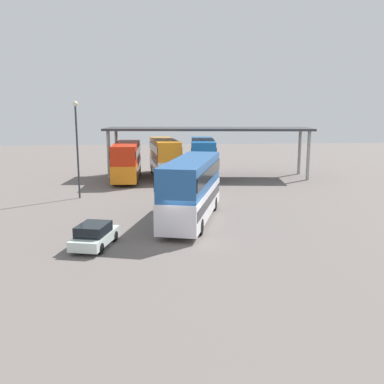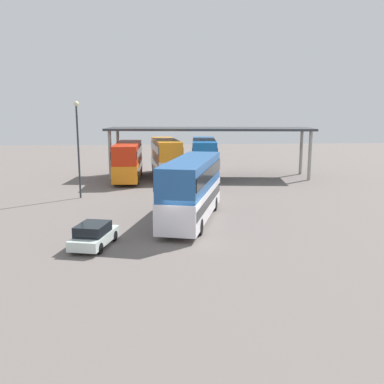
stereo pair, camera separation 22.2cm
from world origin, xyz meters
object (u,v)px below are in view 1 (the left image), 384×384
Objects in this scene: double_decker_near_canopy at (127,160)px; double_decker_far_right at (203,157)px; double_decker_main at (192,187)px; lamppost_tall at (77,138)px; double_decker_mid_row at (164,156)px; parked_hatchback at (95,235)px.

double_decker_near_canopy is 0.95× the size of double_decker_far_right.
double_decker_far_right is (2.80, 18.98, 0.00)m from double_decker_main.
double_decker_near_canopy is at bearing 69.71° from lamppost_tall.
double_decker_far_right is (8.35, 1.13, 0.13)m from double_decker_near_canopy.
parked_hatchback is at bearing 164.51° from double_decker_mid_row.
double_decker_main reaches higher than double_decker_near_canopy.
lamppost_tall reaches higher than parked_hatchback.
double_decker_main is at bearing -42.94° from lamppost_tall.
double_decker_near_canopy is at bearing 109.60° from double_decker_mid_row.
double_decker_mid_row reaches higher than double_decker_near_canopy.
double_decker_mid_row is at bearing 19.50° from double_decker_main.
double_decker_mid_row is 13.95m from lamppost_tall.
lamppost_tall is at bearing 62.37° from double_decker_main.
double_decker_main is 1.34× the size of lamppost_tall.
double_decker_far_right is (4.25, -0.79, 0.02)m from double_decker_mid_row.
double_decker_near_canopy is at bearing 32.58° from double_decker_main.
parked_hatchback is 23.25m from double_decker_near_canopy.
double_decker_near_canopy is 4.53m from double_decker_mid_row.
double_decker_main is 19.19m from double_decker_far_right.
lamppost_tall reaches higher than double_decker_main.
double_decker_near_canopy is 1.24× the size of lamppost_tall.
double_decker_main is at bearing 176.50° from double_decker_far_right.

